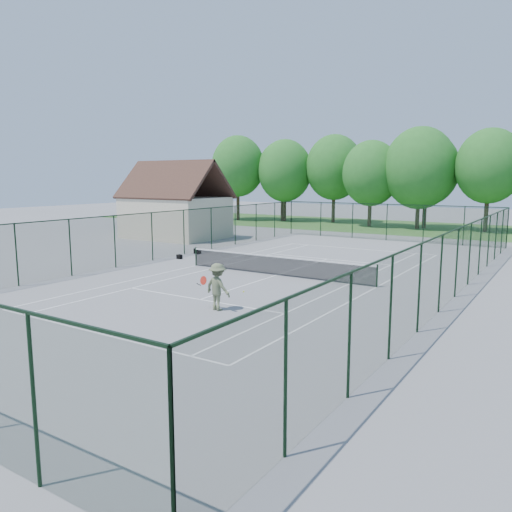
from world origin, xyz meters
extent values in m
plane|color=gray|center=(0.00, 0.00, 0.00)|extent=(140.00, 140.00, 0.00)
cube|color=#427730|center=(0.00, 30.00, 0.01)|extent=(80.00, 16.00, 0.01)
cube|color=white|center=(0.00, 11.88, 0.00)|extent=(10.97, 0.08, 0.01)
cube|color=white|center=(0.00, -11.88, 0.00)|extent=(10.97, 0.08, 0.01)
cube|color=white|center=(0.00, 6.40, 0.00)|extent=(8.23, 0.08, 0.01)
cube|color=white|center=(0.00, -6.40, 0.00)|extent=(8.23, 0.08, 0.01)
cube|color=white|center=(5.49, 0.00, 0.00)|extent=(0.08, 23.77, 0.01)
cube|color=white|center=(-5.49, 0.00, 0.00)|extent=(0.08, 23.77, 0.01)
cube|color=white|center=(4.12, 0.00, 0.00)|extent=(0.08, 23.77, 0.01)
cube|color=white|center=(-4.12, 0.00, 0.00)|extent=(0.08, 23.77, 0.01)
cube|color=white|center=(0.00, 0.00, 0.00)|extent=(0.08, 12.80, 0.01)
cylinder|color=black|center=(-5.50, 0.00, 0.55)|extent=(0.08, 0.08, 1.10)
cylinder|color=black|center=(5.50, 0.00, 0.55)|extent=(0.08, 0.08, 1.10)
cube|color=black|center=(0.00, 0.00, 0.50)|extent=(11.00, 0.02, 0.96)
cube|color=white|center=(0.00, 0.00, 1.00)|extent=(11.00, 0.05, 0.07)
cube|color=#18311D|center=(0.00, 18.00, 1.50)|extent=(18.00, 0.02, 3.00)
cube|color=#18311D|center=(9.00, 0.00, 1.50)|extent=(0.02, 36.00, 3.00)
cube|color=#18311D|center=(-9.00, 0.00, 1.50)|extent=(0.02, 36.00, 3.00)
cube|color=black|center=(0.00, 18.00, 3.00)|extent=(18.00, 0.05, 0.05)
cube|color=black|center=(9.00, 0.00, 3.00)|extent=(0.05, 36.00, 0.05)
cube|color=black|center=(-9.00, 0.00, 3.00)|extent=(0.05, 36.00, 0.05)
cube|color=beige|center=(-16.00, 10.00, 1.75)|extent=(8.00, 6.00, 3.50)
cube|color=#4D3025|center=(-16.00, 11.50, 5.00)|extent=(8.60, 3.27, 3.27)
cube|color=#4D3025|center=(-16.00, 8.50, 5.00)|extent=(8.60, 3.27, 3.27)
cylinder|color=#402B1E|center=(-16.50, 30.00, 2.10)|extent=(0.40, 0.40, 4.20)
ellipsoid|color=#2E7D2B|center=(-16.50, 30.00, 6.00)|extent=(6.40, 6.40, 7.40)
cylinder|color=#402B1E|center=(0.00, 30.00, 2.10)|extent=(0.40, 0.40, 4.20)
ellipsoid|color=#2E7D2B|center=(0.00, 30.00, 6.00)|extent=(6.40, 6.40, 7.40)
cube|color=black|center=(-8.46, 3.72, 0.18)|extent=(0.46, 0.29, 0.36)
cube|color=black|center=(-7.97, 1.34, 0.14)|extent=(0.40, 0.28, 0.28)
imported|color=#626B49|center=(1.66, -7.33, 0.93)|extent=(1.29, 0.88, 1.85)
sphere|color=#DBEC3B|center=(2.61, -6.93, 0.77)|extent=(0.07, 0.07, 0.07)
camera|label=1|loc=(13.17, -22.47, 5.09)|focal=35.00mm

